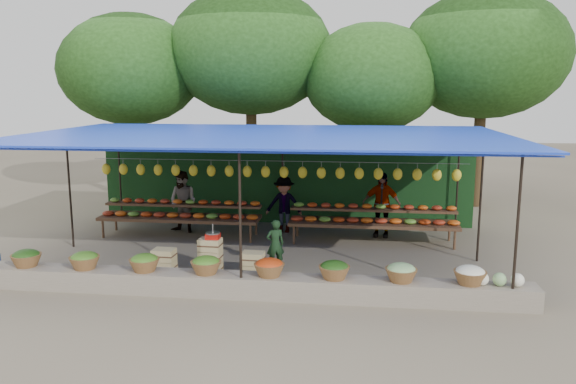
# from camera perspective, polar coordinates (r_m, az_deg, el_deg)

# --- Properties ---
(ground) EXTENTS (60.00, 60.00, 0.00)m
(ground) POSITION_cam_1_polar(r_m,az_deg,el_deg) (13.29, -2.20, -6.26)
(ground) COLOR #65594A
(ground) RESTS_ON ground
(stone_curb) EXTENTS (10.60, 0.55, 0.40)m
(stone_curb) POSITION_cam_1_polar(r_m,az_deg,el_deg) (10.66, -4.60, -9.42)
(stone_curb) COLOR slate
(stone_curb) RESTS_ON ground
(stall_canopy) EXTENTS (10.80, 6.60, 2.82)m
(stall_canopy) POSITION_cam_1_polar(r_m,az_deg,el_deg) (12.86, -2.23, 5.31)
(stall_canopy) COLOR black
(stall_canopy) RESTS_ON ground
(produce_baskets) EXTENTS (8.98, 0.58, 0.34)m
(produce_baskets) POSITION_cam_1_polar(r_m,az_deg,el_deg) (10.56, -5.17, -7.53)
(produce_baskets) COLOR brown
(produce_baskets) RESTS_ON stone_curb
(netting_backdrop) EXTENTS (10.60, 0.06, 2.50)m
(netting_backdrop) POSITION_cam_1_polar(r_m,az_deg,el_deg) (16.06, -0.44, 1.22)
(netting_backdrop) COLOR #194117
(netting_backdrop) RESTS_ON ground
(tree_row) EXTENTS (16.51, 5.50, 7.12)m
(tree_row) POSITION_cam_1_polar(r_m,az_deg,el_deg) (18.74, 2.31, 13.11)
(tree_row) COLOR #332612
(tree_row) RESTS_ON ground
(fruit_table_left) EXTENTS (4.21, 0.95, 0.93)m
(fruit_table_left) POSITION_cam_1_polar(r_m,az_deg,el_deg) (14.99, -10.83, -2.13)
(fruit_table_left) COLOR #4A321D
(fruit_table_left) RESTS_ON ground
(fruit_table_right) EXTENTS (4.21, 0.95, 0.93)m
(fruit_table_right) POSITION_cam_1_polar(r_m,az_deg,el_deg) (14.29, 8.65, -2.68)
(fruit_table_right) COLOR #4A321D
(fruit_table_right) RESTS_ON ground
(crate_counter) EXTENTS (2.37, 0.36, 0.77)m
(crate_counter) POSITION_cam_1_polar(r_m,az_deg,el_deg) (11.87, -8.01, -6.85)
(crate_counter) COLOR tan
(crate_counter) RESTS_ON ground
(weighing_scale) EXTENTS (0.30, 0.30, 0.31)m
(weighing_scale) POSITION_cam_1_polar(r_m,az_deg,el_deg) (11.70, -7.64, -4.37)
(weighing_scale) COLOR red
(weighing_scale) RESTS_ON crate_counter
(vendor_seated) EXTENTS (0.46, 0.39, 1.08)m
(vendor_seated) POSITION_cam_1_polar(r_m,az_deg,el_deg) (12.05, -1.31, -5.33)
(vendor_seated) COLOR #163219
(vendor_seated) RESTS_ON ground
(customer_left) EXTENTS (0.98, 0.87, 1.67)m
(customer_left) POSITION_cam_1_polar(r_m,az_deg,el_deg) (15.30, -10.61, -1.01)
(customer_left) COLOR slate
(customer_left) RESTS_ON ground
(customer_mid) EXTENTS (1.01, 0.62, 1.52)m
(customer_mid) POSITION_cam_1_polar(r_m,az_deg,el_deg) (15.08, -0.41, -1.28)
(customer_mid) COLOR slate
(customer_mid) RESTS_ON ground
(customer_right) EXTENTS (1.05, 0.57, 1.70)m
(customer_right) POSITION_cam_1_polar(r_m,az_deg,el_deg) (14.82, 9.47, -1.27)
(customer_right) COLOR slate
(customer_right) RESTS_ON ground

